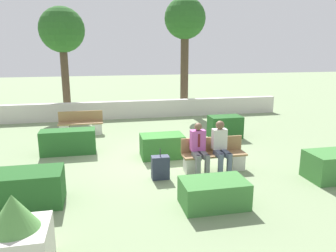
% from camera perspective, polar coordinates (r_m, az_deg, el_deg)
% --- Properties ---
extents(ground_plane, '(60.00, 60.00, 0.00)m').
position_cam_1_polar(ground_plane, '(9.71, -1.68, -5.96)').
color(ground_plane, gray).
extents(perimeter_wall, '(14.09, 0.30, 0.81)m').
position_cam_1_polar(perimeter_wall, '(15.44, -5.78, 2.90)').
color(perimeter_wall, beige).
rests_on(perimeter_wall, ground_plane).
extents(bench_front, '(1.73, 0.48, 0.87)m').
position_cam_1_polar(bench_front, '(8.94, 7.98, -5.59)').
color(bench_front, '#937047').
rests_on(bench_front, ground_plane).
extents(bench_left_side, '(1.65, 0.49, 0.87)m').
position_cam_1_polar(bench_left_side, '(12.87, -14.92, 0.01)').
color(bench_left_side, '#937047').
rests_on(bench_left_side, ground_plane).
extents(person_seated_man, '(0.38, 0.63, 1.34)m').
position_cam_1_polar(person_seated_man, '(8.54, 5.43, -3.55)').
color(person_seated_man, slate).
rests_on(person_seated_man, ground_plane).
extents(person_seated_woman, '(0.38, 0.63, 1.37)m').
position_cam_1_polar(person_seated_woman, '(8.73, 9.18, -3.11)').
color(person_seated_woman, '#515B70').
rests_on(person_seated_woman, ground_plane).
extents(hedge_block_near_left, '(1.27, 0.80, 0.69)m').
position_cam_1_polar(hedge_block_near_left, '(9.91, -1.05, -3.48)').
color(hedge_block_near_left, '#33702D').
rests_on(hedge_block_near_left, ground_plane).
extents(hedge_block_near_right, '(1.17, 0.71, 0.80)m').
position_cam_1_polar(hedge_block_near_right, '(12.19, 9.91, -0.14)').
color(hedge_block_near_right, '#235623').
rests_on(hedge_block_near_right, ground_plane).
extents(hedge_block_mid_left, '(1.45, 0.87, 0.70)m').
position_cam_1_polar(hedge_block_mid_left, '(9.29, 27.21, -6.15)').
color(hedge_block_mid_left, '#3D7A38').
rests_on(hedge_block_mid_left, ground_plane).
extents(hedge_block_mid_right, '(1.54, 0.87, 0.74)m').
position_cam_1_polar(hedge_block_mid_right, '(7.59, -23.61, -9.92)').
color(hedge_block_mid_right, '#235623').
rests_on(hedge_block_mid_right, ground_plane).
extents(hedge_block_far_left, '(1.36, 0.84, 0.57)m').
position_cam_1_polar(hedge_block_far_left, '(7.04, 7.97, -11.49)').
color(hedge_block_far_left, '#3D7A38').
rests_on(hedge_block_far_left, ground_plane).
extents(hedge_block_far_right, '(1.66, 0.62, 0.76)m').
position_cam_1_polar(hedge_block_far_right, '(10.67, -16.98, -2.63)').
color(hedge_block_far_right, '#286028').
rests_on(hedge_block_far_right, ground_plane).
extents(planter_corner_left, '(0.93, 0.93, 1.22)m').
position_cam_1_polar(planter_corner_left, '(5.52, -24.90, -17.27)').
color(planter_corner_left, beige).
rests_on(planter_corner_left, ground_plane).
extents(suitcase, '(0.44, 0.26, 0.79)m').
position_cam_1_polar(suitcase, '(8.31, -1.35, -7.23)').
color(suitcase, '#282D42').
rests_on(suitcase, ground_plane).
extents(tree_leftmost, '(2.13, 2.13, 5.11)m').
position_cam_1_polar(tree_leftmost, '(16.78, -17.98, 15.32)').
color(tree_leftmost, '#473828').
rests_on(tree_leftmost, ground_plane).
extents(tree_center_left, '(2.01, 2.01, 5.63)m').
position_cam_1_polar(tree_center_left, '(16.81, 2.97, 17.60)').
color(tree_center_left, '#473828').
rests_on(tree_center_left, ground_plane).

